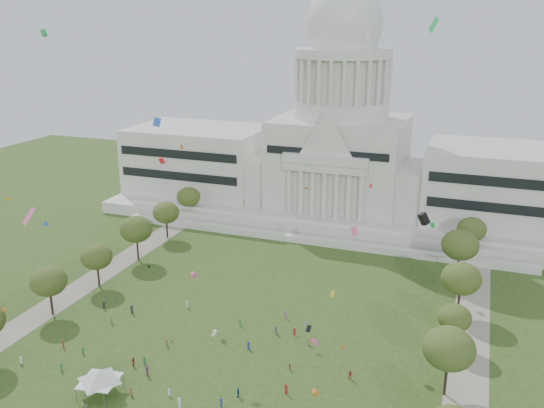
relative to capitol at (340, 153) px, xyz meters
name	(u,v)px	position (x,y,z in m)	size (l,w,h in m)	color
ground	(188,398)	(0.00, -113.59, -22.30)	(400.00, 400.00, 0.00)	#314A1B
capitol	(340,153)	(0.00, 0.00, 0.00)	(160.00, 64.50, 91.30)	silver
path_left	(77,290)	(-48.00, -83.59, -22.28)	(8.00, 160.00, 0.04)	gray
path_right	(468,362)	(48.00, -83.59, -22.28)	(8.00, 160.00, 0.04)	gray
row_tree_l_2	(49,281)	(-45.04, -96.29, -13.79)	(8.42, 8.42, 11.97)	black
row_tree_r_2	(449,349)	(44.17, -96.15, -12.64)	(9.55, 9.55, 13.58)	black
row_tree_l_3	(96,257)	(-44.09, -79.67, -14.09)	(8.12, 8.12, 11.55)	black
row_tree_r_3	(455,318)	(44.40, -79.10, -15.21)	(7.01, 7.01, 9.98)	black
row_tree_l_4	(136,229)	(-44.08, -61.17, -12.90)	(9.29, 9.29, 13.21)	black
row_tree_r_4	(461,279)	(44.76, -63.55, -13.01)	(9.19, 9.19, 13.06)	black
row_tree_l_5	(166,213)	(-45.22, -42.58, -13.88)	(8.33, 8.33, 11.85)	black
row_tree_r_5	(460,245)	(43.49, -43.40, -12.37)	(9.82, 9.82, 13.96)	black
row_tree_l_6	(189,197)	(-46.87, -24.45, -14.02)	(8.19, 8.19, 11.64)	black
row_tree_r_6	(472,229)	(45.96, -25.46, -13.79)	(8.42, 8.42, 11.97)	black
event_tent	(99,376)	(-15.73, -118.03, -18.35)	(10.35, 10.35, 5.09)	#4C4C4C
person_2	(350,375)	(26.75, -97.52, -21.40)	(0.87, 0.54, 1.80)	#B21E1E
person_3	(221,403)	(6.87, -113.83, -21.39)	(1.17, 0.60, 1.80)	navy
person_4	(238,392)	(8.62, -110.09, -21.32)	(1.15, 0.63, 1.96)	navy
person_5	(147,371)	(-10.77, -109.94, -21.29)	(1.87, 0.74, 2.01)	#994C8C
person_8	(134,362)	(-15.02, -108.11, -21.34)	(0.93, 0.58, 1.92)	#B21E1E
person_10	(290,367)	(14.80, -98.58, -21.56)	(0.86, 0.47, 1.47)	#B21E1E
distant_crowd	(177,342)	(-10.57, -98.55, -21.43)	(53.91, 39.61, 1.95)	silver
kite_swarm	(229,228)	(3.95, -102.41, 7.68)	(87.18, 104.02, 63.67)	red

